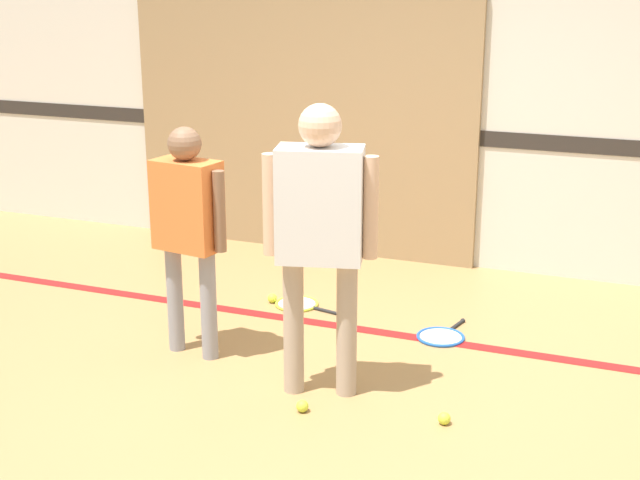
# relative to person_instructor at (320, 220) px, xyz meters

# --- Properties ---
(ground_plane) EXTENTS (16.00, 16.00, 0.00)m
(ground_plane) POSITION_rel_person_instructor_xyz_m (-0.05, 0.02, -0.99)
(ground_plane) COLOR #A87F4C
(wall_back) EXTENTS (16.00, 0.07, 3.20)m
(wall_back) POSITION_rel_person_instructor_xyz_m (-0.05, 2.50, 0.61)
(wall_back) COLOR silver
(wall_back) RESTS_ON ground_plane
(wall_panel) EXTENTS (2.92, 0.05, 2.16)m
(wall_panel) POSITION_rel_person_instructor_xyz_m (-1.13, 2.44, 0.09)
(wall_panel) COLOR #9E7F56
(wall_panel) RESTS_ON ground_plane
(floor_stripe) EXTENTS (14.40, 0.10, 0.01)m
(floor_stripe) POSITION_rel_person_instructor_xyz_m (-0.05, 0.93, -0.99)
(floor_stripe) COLOR red
(floor_stripe) RESTS_ON ground_plane
(person_instructor) EXTENTS (0.59, 0.35, 1.60)m
(person_instructor) POSITION_rel_person_instructor_xyz_m (0.00, 0.00, 0.00)
(person_instructor) COLOR tan
(person_instructor) RESTS_ON ground_plane
(person_student_left) EXTENTS (0.52, 0.27, 1.39)m
(person_student_left) POSITION_rel_person_instructor_xyz_m (-0.91, 0.20, -0.13)
(person_student_left) COLOR gray
(person_student_left) RESTS_ON ground_plane
(racket_spare_on_floor) EXTENTS (0.55, 0.36, 0.03)m
(racket_spare_on_floor) POSITION_rel_person_instructor_xyz_m (-0.62, 1.18, -0.98)
(racket_spare_on_floor) COLOR #C6D838
(racket_spare_on_floor) RESTS_ON ground_plane
(racket_second_spare) EXTENTS (0.37, 0.52, 0.03)m
(racket_second_spare) POSITION_rel_person_instructor_xyz_m (0.44, 0.99, -0.98)
(racket_second_spare) COLOR blue
(racket_second_spare) RESTS_ON ground_plane
(tennis_ball_near_instructor) EXTENTS (0.07, 0.07, 0.07)m
(tennis_ball_near_instructor) POSITION_rel_person_instructor_xyz_m (-0.00, -0.25, -0.96)
(tennis_ball_near_instructor) COLOR #CCE038
(tennis_ball_near_instructor) RESTS_ON ground_plane
(tennis_ball_by_spare_racket) EXTENTS (0.07, 0.07, 0.07)m
(tennis_ball_by_spare_racket) POSITION_rel_person_instructor_xyz_m (-0.82, 1.16, -0.96)
(tennis_ball_by_spare_racket) COLOR #CCE038
(tennis_ball_by_spare_racket) RESTS_ON ground_plane
(tennis_ball_stray_left) EXTENTS (0.07, 0.07, 0.07)m
(tennis_ball_stray_left) POSITION_rel_person_instructor_xyz_m (0.73, -0.11, -0.96)
(tennis_ball_stray_left) COLOR #CCE038
(tennis_ball_stray_left) RESTS_ON ground_plane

